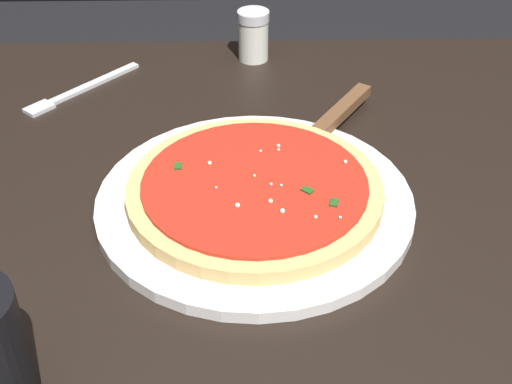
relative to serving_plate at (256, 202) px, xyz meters
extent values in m
cube|color=black|center=(0.35, -0.39, -0.38)|extent=(0.06, 0.06, 0.70)
cube|color=black|center=(0.35, 0.39, -0.38)|extent=(0.06, 0.06, 0.70)
cube|color=black|center=(-0.05, 0.00, -0.02)|extent=(0.95, 0.93, 0.03)
cylinder|color=white|center=(0.00, 0.00, 0.00)|extent=(0.34, 0.34, 0.01)
cylinder|color=#DBB26B|center=(0.00, 0.00, 0.01)|extent=(0.27, 0.27, 0.02)
cylinder|color=red|center=(0.00, 0.00, 0.02)|extent=(0.24, 0.24, 0.00)
sphere|color=#EFEACC|center=(-0.05, -0.03, 0.03)|extent=(0.01, 0.01, 0.01)
sphere|color=#EFEACC|center=(-0.01, 0.04, 0.03)|extent=(0.00, 0.00, 0.00)
sphere|color=#EFEACC|center=(0.03, 0.05, 0.03)|extent=(0.00, 0.00, 0.00)
sphere|color=#EFEACC|center=(0.01, 0.01, 0.03)|extent=(0.00, 0.00, 0.00)
sphere|color=#EFEACC|center=(-0.01, -0.03, 0.03)|extent=(0.00, 0.00, 0.00)
sphere|color=#EFEACC|center=(0.06, -0.03, 0.03)|extent=(0.00, 0.00, 0.00)
sphere|color=#EFEACC|center=(-0.06, -0.06, 0.03)|extent=(0.00, 0.00, 0.00)
sphere|color=#EFEACC|center=(-0.01, -0.02, 0.03)|extent=(0.00, 0.00, 0.00)
sphere|color=#EFEACC|center=(0.06, -0.01, 0.03)|extent=(0.00, 0.00, 0.00)
sphere|color=#EFEACC|center=(-0.04, 0.02, 0.03)|extent=(0.01, 0.01, 0.01)
sphere|color=#EFEACC|center=(-0.04, -0.01, 0.03)|extent=(0.00, 0.00, 0.00)
sphere|color=#EFEACC|center=(0.03, -0.10, 0.03)|extent=(0.00, 0.00, 0.00)
sphere|color=#EFEACC|center=(0.07, -0.03, 0.03)|extent=(0.00, 0.00, 0.00)
sphere|color=#EFEACC|center=(-0.06, -0.08, 0.03)|extent=(0.00, 0.00, 0.00)
cube|color=#23561E|center=(0.03, 0.08, 0.03)|extent=(0.01, 0.01, 0.00)
cube|color=#23561E|center=(-0.04, -0.08, 0.03)|extent=(0.01, 0.01, 0.00)
cube|color=#23561E|center=(-0.02, -0.05, 0.03)|extent=(0.01, 0.01, 0.00)
cube|color=silver|center=(0.08, -0.05, 0.01)|extent=(0.11, 0.11, 0.00)
cube|color=brown|center=(0.17, -0.11, 0.01)|extent=(0.12, 0.09, 0.01)
cube|color=silver|center=(0.28, 0.22, 0.00)|extent=(0.12, 0.11, 0.00)
cube|color=silver|center=(0.21, 0.28, 0.00)|extent=(0.04, 0.04, 0.00)
cylinder|color=silver|center=(0.36, 0.00, 0.02)|extent=(0.04, 0.04, 0.06)
cylinder|color=silver|center=(0.36, 0.00, 0.06)|extent=(0.05, 0.05, 0.01)
camera|label=1|loc=(-0.60, 0.01, 0.46)|focal=49.41mm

